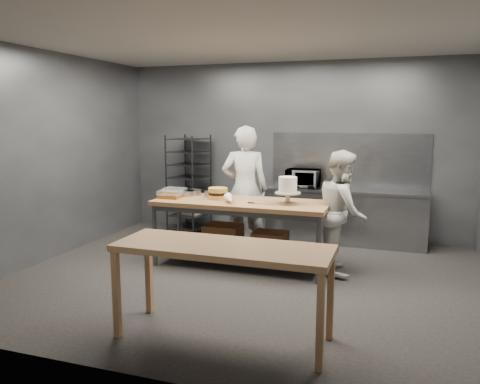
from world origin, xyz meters
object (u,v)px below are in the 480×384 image
Objects in this scene: microwave at (303,178)px; chef_right at (342,212)px; chef_behind at (245,189)px; layer_cake at (218,193)px; work_table at (242,225)px; frosted_cake_stand at (288,187)px; near_counter at (223,254)px; speed_rack at (189,185)px.

chef_right is at bearing -61.39° from microwave.
chef_behind reaches higher than microwave.
work_table is at bearing -4.46° from layer_cake.
work_table is 0.87m from frosted_cake_stand.
chef_right is 4.50× the size of frosted_cake_stand.
work_table is 1.84m from microwave.
near_counter is 5.50× the size of frosted_cake_stand.
chef_behind is 1.63m from chef_right.
near_counter is at bearing 149.41° from chef_right.
chef_behind is at bearing -33.48° from speed_rack.
chef_right reaches higher than microwave.
near_counter is 3.69× the size of microwave.
microwave reaches higher than near_counter.
layer_cake is at bearing 83.89° from chef_right.
near_counter is 2.95m from chef_behind.
chef_behind is 5.33× the size of frosted_cake_stand.
near_counter is 3.84m from microwave.
speed_rack is at bearing 133.72° from work_table.
chef_right is 0.80m from frosted_cake_stand.
work_table is 0.56m from layer_cake.
frosted_cake_stand is (0.14, -1.73, 0.10)m from microwave.
frosted_cake_stand is at bearing -85.54° from microwave.
microwave is 1.74m from frosted_cake_stand.
speed_rack is at bearing 118.91° from near_counter.
chef_behind reaches higher than near_counter.
speed_rack reaches higher than frosted_cake_stand.
microwave is at bearing 17.28° from chef_right.
speed_rack reaches higher than work_table.
chef_behind is 7.18× the size of layer_cake.
microwave is 1.89m from layer_cake.
frosted_cake_stand is (-0.69, -0.22, 0.33)m from chef_right.
speed_rack is 4.82× the size of frosted_cake_stand.
layer_cake is (-1.02, 0.07, -0.15)m from frosted_cake_stand.
frosted_cake_stand is 1.03m from layer_cake.
work_table is 1.38m from chef_right.
speed_rack is 1.98m from layer_cake.
near_counter is at bearing -76.11° from work_table.
frosted_cake_stand is 1.35× the size of layer_cake.
speed_rack is 1.07× the size of chef_right.
near_counter is 2.46m from chef_right.
frosted_cake_stand reaches higher than layer_cake.
speed_rack is at bearing -177.78° from microwave.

